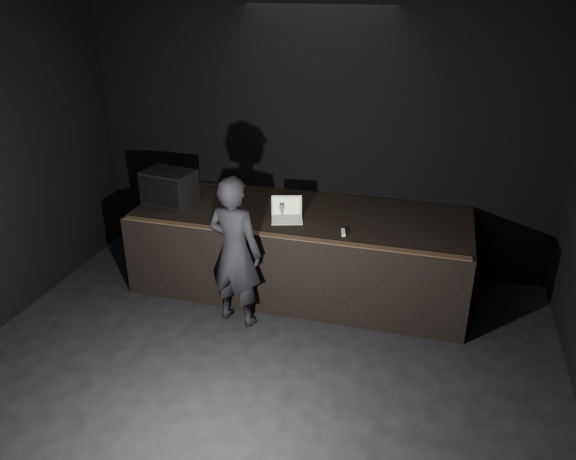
# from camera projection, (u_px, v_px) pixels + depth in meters

# --- Properties ---
(ground) EXTENTS (7.00, 7.00, 0.00)m
(ground) POSITION_uv_depth(u_px,v_px,m) (220.00, 441.00, 4.76)
(ground) COLOR black
(ground) RESTS_ON ground
(room_walls) EXTENTS (6.10, 7.10, 3.52)m
(room_walls) POSITION_uv_depth(u_px,v_px,m) (205.00, 223.00, 3.92)
(room_walls) COLOR black
(room_walls) RESTS_ON ground
(stage_riser) EXTENTS (4.00, 1.50, 1.00)m
(stage_riser) POSITION_uv_depth(u_px,v_px,m) (301.00, 250.00, 6.94)
(stage_riser) COLOR black
(stage_riser) RESTS_ON ground
(riser_lip) EXTENTS (3.92, 0.10, 0.01)m
(riser_lip) POSITION_uv_depth(u_px,v_px,m) (285.00, 237.00, 6.11)
(riser_lip) COLOR brown
(riser_lip) RESTS_ON stage_riser
(stage_monitor) EXTENTS (0.67, 0.53, 0.41)m
(stage_monitor) POSITION_uv_depth(u_px,v_px,m) (169.00, 187.00, 6.97)
(stage_monitor) COLOR black
(stage_monitor) RESTS_ON stage_riser
(cable) EXTENTS (0.99, 0.13, 0.02)m
(cable) POSITION_uv_depth(u_px,v_px,m) (192.00, 183.00, 7.66)
(cable) COLOR black
(cable) RESTS_ON stage_riser
(laptop) EXTENTS (0.43, 0.41, 0.24)m
(laptop) POSITION_uv_depth(u_px,v_px,m) (287.00, 213.00, 6.55)
(laptop) COLOR silver
(laptop) RESTS_ON stage_riser
(beer_can) EXTENTS (0.08, 0.08, 0.18)m
(beer_can) POSITION_uv_depth(u_px,v_px,m) (282.00, 209.00, 6.62)
(beer_can) COLOR silver
(beer_can) RESTS_ON stage_riser
(plastic_cup) EXTENTS (0.08, 0.08, 0.10)m
(plastic_cup) POSITION_uv_depth(u_px,v_px,m) (272.00, 202.00, 6.93)
(plastic_cup) COLOR white
(plastic_cup) RESTS_ON stage_riser
(wii_remote) EXTENTS (0.07, 0.16, 0.03)m
(wii_remote) POSITION_uv_depth(u_px,v_px,m) (343.00, 232.00, 6.19)
(wii_remote) COLOR white
(wii_remote) RESTS_ON stage_riser
(person) EXTENTS (0.70, 0.53, 1.73)m
(person) POSITION_uv_depth(u_px,v_px,m) (235.00, 252.00, 6.08)
(person) COLOR black
(person) RESTS_ON ground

